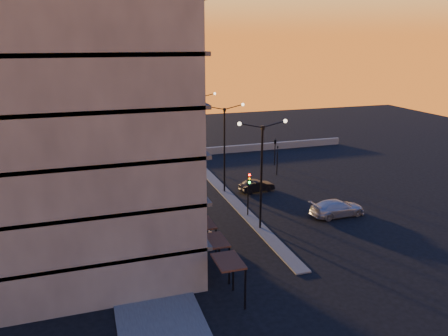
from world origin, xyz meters
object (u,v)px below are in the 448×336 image
Objects in this scene: car_hatchback at (190,237)px; car_wagon at (337,208)px; car_sedan at (257,186)px; traffic_light_main at (249,187)px; streetlamp_mid at (224,141)px.

car_wagon is (14.48, 1.75, 0.05)m from car_hatchback.
car_wagon is at bearing -87.18° from car_hatchback.
car_hatchback is 1.08× the size of car_sedan.
traffic_light_main is 8.57m from car_wagon.
traffic_light_main is 7.45m from car_sedan.
streetlamp_mid is 1.82× the size of car_wagon.
car_hatchback is (-6.50, -11.18, -4.88)m from streetlamp_mid.
traffic_light_main is 7.96m from car_hatchback.
traffic_light_main is at bearing 143.70° from car_sedan.
traffic_light_main is 1.10× the size of car_sedan.
car_sedan is at bearing 61.47° from traffic_light_main.
traffic_light_main reaches higher than car_wagon.
traffic_light_main is 1.02× the size of car_hatchback.
streetlamp_mid is 2.24× the size of traffic_light_main.
streetlamp_mid is at bearing 67.56° from car_sedan.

